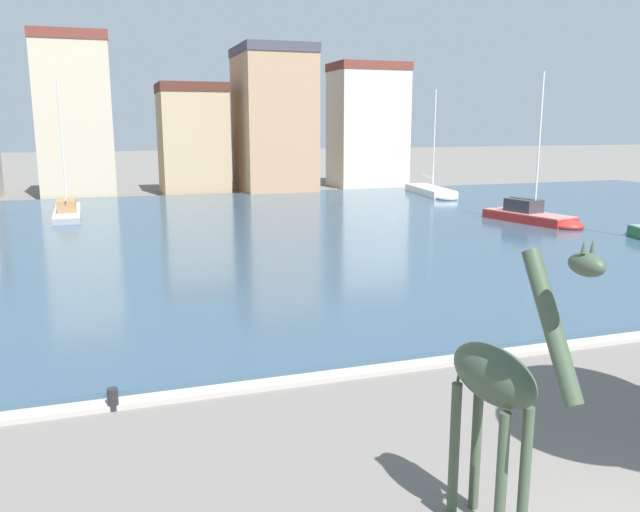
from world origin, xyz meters
TOP-DOWN VIEW (x-y plane):
  - harbor_water at (0.00, 28.88)m, footprint 90.61×41.28m
  - quay_edge_coping at (0.00, 7.99)m, footprint 90.61×0.50m
  - giraffe_statue at (-1.79, 1.36)m, footprint 0.82×2.78m
  - sailboat_white at (19.28, 42.33)m, footprint 3.11×8.85m
  - sailboat_red at (17.72, 26.62)m, footprint 3.32×6.97m
  - sailboat_grey at (-9.48, 39.33)m, footprint 1.83×9.14m
  - mooring_bollard at (-7.19, 7.84)m, footprint 0.24×0.24m
  - townhouse_corner_house at (-9.04, 52.92)m, footprint 6.02×6.53m
  - townhouse_tall_gabled at (0.71, 52.95)m, footprint 5.84×6.33m
  - townhouse_end_terrace at (7.89, 51.74)m, footprint 6.40×8.15m
  - townhouse_narrow_midrow at (18.15, 54.20)m, footprint 7.13×5.31m

SIDE VIEW (x-z plane):
  - quay_edge_coping at x=0.00m, z-range 0.00..0.12m
  - harbor_water at x=0.00m, z-range 0.00..0.26m
  - mooring_bollard at x=-7.19m, z-range 0.00..0.50m
  - sailboat_white at x=19.28m, z-range -4.03..4.93m
  - sailboat_grey at x=-9.48m, z-range -4.02..5.01m
  - sailboat_red at x=17.72m, z-range -4.01..5.16m
  - giraffe_statue at x=-1.79m, z-range 0.05..4.90m
  - townhouse_tall_gabled at x=0.71m, z-range 0.01..9.67m
  - townhouse_narrow_midrow at x=18.15m, z-range 0.02..12.01m
  - townhouse_end_terrace at x=7.89m, z-range 0.02..12.95m
  - townhouse_corner_house at x=-9.04m, z-range 0.02..13.52m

